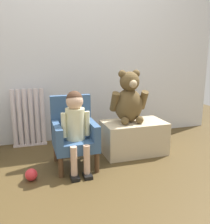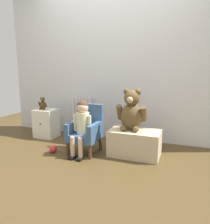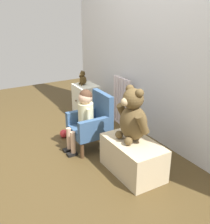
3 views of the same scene
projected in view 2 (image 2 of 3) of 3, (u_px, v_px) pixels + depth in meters
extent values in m
plane|color=#48381C|center=(80.00, 166.00, 2.55)|extent=(6.00, 6.00, 0.00)
cube|color=silver|center=(114.00, 64.00, 3.44)|extent=(3.80, 0.05, 2.40)
cylinder|color=silver|center=(74.00, 116.00, 3.73)|extent=(0.05, 0.05, 0.63)
cylinder|color=silver|center=(77.00, 116.00, 3.71)|extent=(0.05, 0.05, 0.63)
cylinder|color=silver|center=(80.00, 116.00, 3.68)|extent=(0.05, 0.05, 0.63)
cylinder|color=silver|center=(84.00, 116.00, 3.66)|extent=(0.05, 0.05, 0.63)
cylinder|color=silver|center=(87.00, 117.00, 3.64)|extent=(0.05, 0.05, 0.63)
cylinder|color=silver|center=(90.00, 117.00, 3.62)|extent=(0.05, 0.05, 0.63)
cube|color=silver|center=(82.00, 135.00, 3.73)|extent=(0.37, 0.05, 0.02)
cube|color=silver|center=(46.00, 123.00, 3.62)|extent=(0.34, 0.30, 0.47)
sphere|color=#4C3823|center=(40.00, 124.00, 3.47)|extent=(0.02, 0.02, 0.02)
cube|color=#36557C|center=(85.00, 136.00, 2.92)|extent=(0.38, 0.41, 0.10)
cube|color=#36557C|center=(90.00, 117.00, 3.04)|extent=(0.38, 0.06, 0.36)
cube|color=#36557C|center=(74.00, 126.00, 2.96)|extent=(0.06, 0.41, 0.14)
cube|color=#36557C|center=(95.00, 129.00, 2.84)|extent=(0.06, 0.41, 0.14)
cylinder|color=#4C331E|center=(68.00, 149.00, 2.85)|extent=(0.04, 0.04, 0.18)
cylinder|color=#4C331E|center=(90.00, 152.00, 2.73)|extent=(0.04, 0.04, 0.18)
cylinder|color=#4C331E|center=(80.00, 141.00, 3.17)|extent=(0.04, 0.04, 0.18)
cylinder|color=#4C331E|center=(100.00, 143.00, 3.05)|extent=(0.04, 0.04, 0.18)
cylinder|color=beige|center=(83.00, 123.00, 2.85)|extent=(0.17, 0.17, 0.28)
sphere|color=#D8AD8E|center=(83.00, 108.00, 2.81)|extent=(0.15, 0.15, 0.15)
sphere|color=#472D1E|center=(83.00, 106.00, 2.81)|extent=(0.14, 0.14, 0.14)
cylinder|color=#D8AD8E|center=(73.00, 146.00, 2.75)|extent=(0.06, 0.06, 0.25)
cube|color=black|center=(72.00, 158.00, 2.75)|extent=(0.07, 0.11, 0.03)
cylinder|color=#D8AD8E|center=(80.00, 148.00, 2.71)|extent=(0.06, 0.06, 0.25)
cube|color=black|center=(80.00, 159.00, 2.72)|extent=(0.07, 0.11, 0.03)
cylinder|color=beige|center=(75.00, 123.00, 2.87)|extent=(0.04, 0.04, 0.22)
cylinder|color=beige|center=(90.00, 124.00, 2.79)|extent=(0.04, 0.04, 0.22)
cube|color=#C1AE8A|center=(135.00, 143.00, 2.84)|extent=(0.65, 0.38, 0.34)
ellipsoid|color=brown|center=(132.00, 117.00, 2.82)|extent=(0.29, 0.25, 0.34)
sphere|color=brown|center=(132.00, 98.00, 2.76)|extent=(0.20, 0.20, 0.20)
sphere|color=tan|center=(130.00, 100.00, 2.68)|extent=(0.08, 0.08, 0.08)
sphere|color=brown|center=(126.00, 92.00, 2.78)|extent=(0.08, 0.08, 0.08)
sphere|color=brown|center=(138.00, 92.00, 2.73)|extent=(0.08, 0.08, 0.08)
cylinder|color=brown|center=(120.00, 112.00, 2.85)|extent=(0.07, 0.15, 0.21)
cylinder|color=brown|center=(144.00, 114.00, 2.74)|extent=(0.07, 0.15, 0.21)
sphere|color=brown|center=(123.00, 128.00, 2.77)|extent=(0.08, 0.08, 0.08)
sphere|color=brown|center=(136.00, 129.00, 2.72)|extent=(0.08, 0.08, 0.08)
ellipsoid|color=#443317|center=(43.00, 106.00, 3.56)|extent=(0.11, 0.10, 0.13)
sphere|color=#443317|center=(42.00, 100.00, 3.54)|extent=(0.08, 0.08, 0.08)
sphere|color=tan|center=(41.00, 101.00, 3.51)|extent=(0.03, 0.03, 0.03)
sphere|color=#443317|center=(41.00, 98.00, 3.55)|extent=(0.03, 0.03, 0.03)
sphere|color=#443317|center=(44.00, 98.00, 3.53)|extent=(0.03, 0.03, 0.03)
cylinder|color=#443317|center=(40.00, 104.00, 3.57)|extent=(0.03, 0.06, 0.08)
cylinder|color=#443317|center=(46.00, 105.00, 3.53)|extent=(0.03, 0.06, 0.08)
sphere|color=#443317|center=(40.00, 109.00, 3.54)|extent=(0.03, 0.03, 0.03)
sphere|color=#443317|center=(43.00, 109.00, 3.52)|extent=(0.03, 0.03, 0.03)
sphere|color=red|center=(53.00, 149.00, 2.96)|extent=(0.10, 0.10, 0.10)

